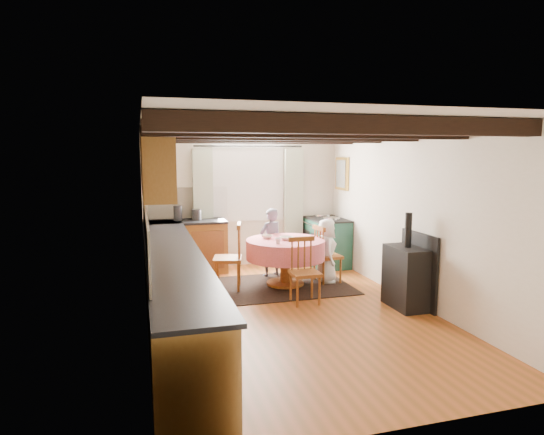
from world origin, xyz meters
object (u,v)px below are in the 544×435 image
object	(u,v)px
chair_near	(305,271)
chair_left	(228,256)
child_right	(326,251)
chair_right	(328,254)
dining_table	(285,263)
aga_range	(326,241)
cast_iron_stove	(407,261)
child_far	(271,243)
cup	(278,241)

from	to	relation	value
chair_near	chair_left	bearing A→B (deg)	134.02
chair_left	child_right	distance (m)	1.60
chair_left	chair_right	size ratio (longest dim) A/B	1.10
dining_table	child_right	xyz separation A→B (m)	(0.70, 0.02, 0.15)
aga_range	child_right	bearing A→B (deg)	-112.43
dining_table	cast_iron_stove	world-z (taller)	cast_iron_stove
aga_range	child_far	bearing A→B (deg)	-158.45
chair_left	child_right	size ratio (longest dim) A/B	1.00
aga_range	child_far	size ratio (longest dim) A/B	0.84
dining_table	chair_left	bearing A→B (deg)	174.66
chair_near	child_right	xyz separation A→B (m)	(0.69, 0.90, 0.06)
chair_right	cast_iron_stove	world-z (taller)	cast_iron_stove
child_far	dining_table	bearing A→B (deg)	75.78
chair_left	cast_iron_stove	size ratio (longest dim) A/B	0.80
chair_left	cast_iron_stove	bearing A→B (deg)	69.07
chair_left	cup	size ratio (longest dim) A/B	11.11
child_right	cup	size ratio (longest dim) A/B	11.17
dining_table	chair_near	bearing A→B (deg)	-89.41
chair_near	cup	size ratio (longest dim) A/B	9.90
chair_left	cast_iron_stove	world-z (taller)	cast_iron_stove
chair_right	child_right	xyz separation A→B (m)	(-0.02, -0.00, 0.05)
chair_right	child_far	distance (m)	1.00
dining_table	chair_right	xyz separation A→B (m)	(0.72, 0.03, 0.10)
chair_near	child_right	distance (m)	1.13
aga_range	cast_iron_stove	bearing A→B (deg)	-87.52
cast_iron_stove	child_far	size ratio (longest dim) A/B	1.11
child_right	cup	xyz separation A→B (m)	(-0.91, -0.31, 0.27)
chair_near	cup	world-z (taller)	chair_near
cast_iron_stove	child_right	size ratio (longest dim) A/B	1.25
chair_right	child_far	xyz separation A→B (m)	(-0.78, 0.61, 0.12)
aga_range	cup	world-z (taller)	aga_range
aga_range	child_far	xyz separation A→B (m)	(-1.21, -0.48, 0.13)
chair_left	child_far	size ratio (longest dim) A/B	0.89
cast_iron_stove	child_right	bearing A→B (deg)	111.20
chair_near	chair_right	distance (m)	1.15
dining_table	chair_near	distance (m)	0.88
chair_near	chair_left	distance (m)	1.32
chair_near	chair_left	size ratio (longest dim) A/B	0.89
cast_iron_stove	cup	size ratio (longest dim) A/B	13.96
dining_table	chair_left	world-z (taller)	chair_left
chair_right	aga_range	distance (m)	1.17
child_far	cup	xyz separation A→B (m)	(-0.15, -0.92, 0.20)
dining_table	child_right	size ratio (longest dim) A/B	1.19
chair_right	cup	world-z (taller)	chair_right
chair_left	child_far	bearing A→B (deg)	137.45
dining_table	chair_right	bearing A→B (deg)	2.24
cast_iron_stove	chair_near	bearing A→B (deg)	156.40
cast_iron_stove	child_right	world-z (taller)	cast_iron_stove
child_far	cup	world-z (taller)	child_far
chair_left	aga_range	size ratio (longest dim) A/B	1.05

